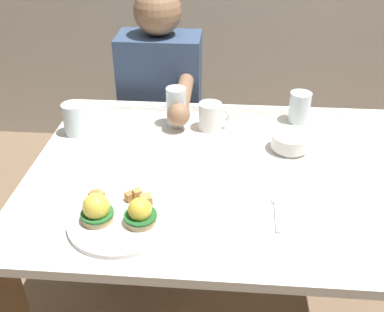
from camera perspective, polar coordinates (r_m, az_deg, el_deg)
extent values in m
cube|color=white|center=(1.38, 4.50, -2.09)|extent=(1.20, 0.90, 0.03)
cube|color=#4C6BB7|center=(1.06, 4.25, -13.73)|extent=(1.20, 0.06, 0.00)
cube|color=#4C6BB7|center=(1.72, 4.68, 5.75)|extent=(1.20, 0.06, 0.00)
cube|color=brown|center=(1.99, -11.86, -3.68)|extent=(0.06, 0.06, 0.71)
cube|color=brown|center=(2.00, 20.17, -4.98)|extent=(0.06, 0.06, 0.71)
cylinder|color=white|center=(1.18, -9.05, -8.06)|extent=(0.27, 0.27, 0.01)
cylinder|color=tan|center=(1.17, -11.85, -7.57)|extent=(0.08, 0.08, 0.02)
cylinder|color=#286B2D|center=(1.17, -11.92, -7.11)|extent=(0.08, 0.08, 0.01)
sphere|color=yellow|center=(1.15, -12.04, -6.27)|extent=(0.07, 0.07, 0.07)
cylinder|color=tan|center=(1.15, -6.52, -7.96)|extent=(0.08, 0.08, 0.02)
cylinder|color=#236028|center=(1.14, -6.56, -7.50)|extent=(0.08, 0.08, 0.01)
sphere|color=yellow|center=(1.13, -6.62, -6.74)|extent=(0.06, 0.06, 0.06)
cube|color=tan|center=(1.20, -5.86, -5.54)|extent=(0.04, 0.04, 0.03)
cube|color=tan|center=(1.24, -11.86, -4.99)|extent=(0.04, 0.04, 0.03)
cube|color=#AD7038|center=(1.24, -12.29, -5.02)|extent=(0.03, 0.03, 0.03)
cube|color=#B77A42|center=(1.22, -7.93, -5.13)|extent=(0.03, 0.03, 0.03)
cube|color=tan|center=(1.22, -6.94, -4.95)|extent=(0.03, 0.03, 0.03)
cylinder|color=white|center=(1.49, 12.21, 0.93)|extent=(0.10, 0.10, 0.01)
cylinder|color=white|center=(1.48, 12.33, 1.84)|extent=(0.12, 0.12, 0.04)
cube|color=#F4DB66|center=(1.50, 12.42, 2.73)|extent=(0.03, 0.03, 0.02)
cube|color=#F4DB66|center=(1.45, 12.01, 1.32)|extent=(0.04, 0.04, 0.03)
cube|color=#B7E093|center=(1.47, 11.81, 1.53)|extent=(0.03, 0.03, 0.02)
cube|color=#EA6B70|center=(1.49, 12.30, 1.81)|extent=(0.04, 0.04, 0.03)
cube|color=#B7E093|center=(1.47, 12.34, 2.15)|extent=(0.02, 0.02, 0.02)
cube|color=#F4DB66|center=(1.46, 12.93, 1.67)|extent=(0.03, 0.03, 0.02)
cube|color=#F4A85B|center=(1.46, 11.60, 1.97)|extent=(0.03, 0.03, 0.02)
cylinder|color=white|center=(1.57, 2.31, 5.07)|extent=(0.08, 0.08, 0.09)
cylinder|color=black|center=(1.55, 2.35, 6.43)|extent=(0.07, 0.07, 0.01)
torus|color=white|center=(1.56, 3.89, 5.06)|extent=(0.06, 0.02, 0.06)
cube|color=silver|center=(1.20, 10.73, -7.65)|extent=(0.02, 0.12, 0.00)
cube|color=silver|center=(1.26, 10.57, -5.41)|extent=(0.03, 0.04, 0.00)
cylinder|color=silver|center=(1.65, 13.45, 6.02)|extent=(0.08, 0.08, 0.11)
cylinder|color=silver|center=(1.66, 13.38, 5.51)|extent=(0.07, 0.07, 0.08)
cylinder|color=silver|center=(1.58, -2.02, 6.26)|extent=(0.07, 0.07, 0.14)
cylinder|color=silver|center=(1.59, -2.00, 5.64)|extent=(0.06, 0.06, 0.10)
cylinder|color=silver|center=(1.58, -14.64, 4.57)|extent=(0.08, 0.08, 0.11)
cylinder|color=silver|center=(1.59, -14.57, 4.11)|extent=(0.07, 0.07, 0.08)
cylinder|color=#33333D|center=(2.13, -6.26, -4.75)|extent=(0.11, 0.11, 0.45)
cylinder|color=#33333D|center=(2.11, -1.43, -5.00)|extent=(0.11, 0.11, 0.45)
cube|color=#384C70|center=(1.96, -3.96, 8.04)|extent=(0.34, 0.20, 0.50)
sphere|color=#936B4C|center=(1.85, -4.38, 17.84)|extent=(0.19, 0.19, 0.19)
cylinder|color=#936B4C|center=(1.68, -1.18, 7.57)|extent=(0.06, 0.30, 0.06)
sphere|color=#936B4C|center=(1.55, -1.72, 5.26)|extent=(0.08, 0.08, 0.08)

